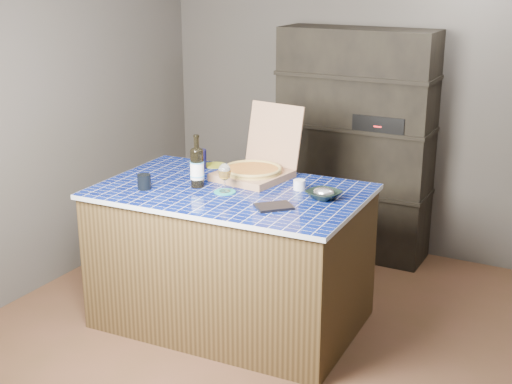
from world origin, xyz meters
The scene contains 14 objects.
room centered at (0.00, 0.00, 1.25)m, with size 3.50×3.50×3.50m.
shelving_unit centered at (0.00, 1.53, 0.90)m, with size 1.20×0.41×1.80m.
kitchen_island centered at (-0.26, 0.02, 0.46)m, with size 1.70×1.12×0.91m.
pizza_box centered at (-0.24, 0.31, 0.98)m, with size 0.49×0.56×0.46m.
mead_bottle centered at (-0.47, -0.03, 1.04)m, with size 0.09×0.09×0.34m.
teal_trivet centered at (-0.26, -0.05, 0.91)m, with size 0.14×0.14×0.01m, color teal.
wine_glass centered at (-0.26, -0.05, 1.04)m, with size 0.08×0.08×0.18m.
tumbler centered at (-0.74, -0.23, 0.96)m, with size 0.08×0.08×0.09m, color black.
dvd_case centered at (0.14, -0.17, 0.92)m, with size 0.15×0.21×0.02m, color black.
bowl centered at (0.33, 0.12, 0.94)m, with size 0.20×0.20×0.05m, color black.
foil_contents centered at (0.33, 0.12, 0.95)m, with size 0.13×0.11×0.06m, color silver.
white_jar centered at (0.13, 0.21, 0.94)m, with size 0.07×0.07×0.06m, color white.
navy_cup centered at (-0.68, 0.34, 0.98)m, with size 0.08×0.08×0.13m, color black.
green_trivet centered at (-0.63, 0.45, 0.91)m, with size 0.16×0.16×0.01m, color #9DA222.
Camera 1 is at (1.88, -3.66, 2.26)m, focal length 50.00 mm.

